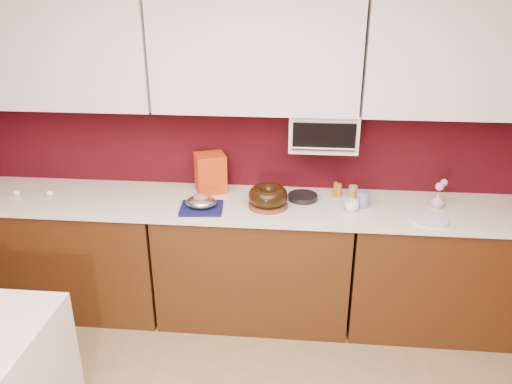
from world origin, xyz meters
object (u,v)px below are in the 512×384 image
Objects in this scene: toaster_oven at (323,130)px; flower_vase at (438,200)px; coffee_mug at (352,205)px; bundt_cake at (268,196)px; blue_jar at (363,199)px; foil_ham_nest at (201,202)px; pandoro_box at (210,173)px.

toaster_oven is 4.26× the size of flower_vase.
bundt_cake is at bearing 178.11° from coffee_mug.
blue_jar is at bearing 6.35° from bundt_cake.
flower_vase reaches higher than coffee_mug.
flower_vase is (1.55, 0.19, -0.00)m from foil_ham_nest.
pandoro_box is at bearing 165.18° from coffee_mug.
coffee_mug is 0.85× the size of flower_vase.
blue_jar is 0.49m from flower_vase.
bundt_cake is at bearing -173.65° from blue_jar.
coffee_mug is (0.98, 0.07, -0.01)m from foil_ham_nest.
foil_ham_nest is 0.73× the size of pandoro_box.
toaster_oven is 0.85m from pandoro_box.
blue_jar is at bearing -29.17° from toaster_oven.
blue_jar is (1.06, -0.17, -0.08)m from pandoro_box.
toaster_oven is 1.72× the size of bundt_cake.
foil_ham_nest reaches higher than coffee_mug.
pandoro_box reaches higher than coffee_mug.
bundt_cake is 0.63m from blue_jar.
bundt_cake is 2.46× the size of blue_jar.
coffee_mug is (0.98, -0.26, -0.09)m from pandoro_box.
toaster_oven is 1.64× the size of pandoro_box.
bundt_cake is at bearing -147.13° from toaster_oven.
bundt_cake reaches higher than coffee_mug.
toaster_oven is 0.94m from foil_ham_nest.
blue_jar is 1.00× the size of flower_vase.
toaster_oven is 4.24× the size of blue_jar.
toaster_oven is 5.01× the size of coffee_mug.
bundt_cake is 0.44m from foil_ham_nest.
foil_ham_nest is (-0.43, -0.09, -0.02)m from bundt_cake.
foil_ham_nest is 1.07m from blue_jar.
blue_jar is at bearing 8.39° from foil_ham_nest.
pandoro_box is 1.56m from flower_vase.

